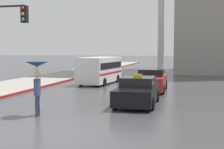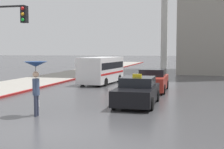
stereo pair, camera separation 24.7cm
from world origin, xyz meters
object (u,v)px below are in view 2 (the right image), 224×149
(taxi, at_px, (137,92))
(sedan_red, at_px, (152,81))
(pedestrian_with_umbrella, at_px, (36,74))
(ambulance_van, at_px, (102,69))

(taxi, relative_size, sedan_red, 0.96)
(taxi, height_order, pedestrian_with_umbrella, pedestrian_with_umbrella)
(sedan_red, xyz_separation_m, pedestrian_with_umbrella, (-3.66, -9.09, 1.05))
(sedan_red, bearing_deg, ambulance_van, -38.61)
(taxi, height_order, ambulance_van, ambulance_van)
(sedan_red, relative_size, pedestrian_with_umbrella, 1.93)
(taxi, relative_size, ambulance_van, 0.75)
(sedan_red, distance_m, pedestrian_with_umbrella, 9.85)
(taxi, distance_m, pedestrian_with_umbrella, 5.23)
(taxi, distance_m, ambulance_van, 10.09)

